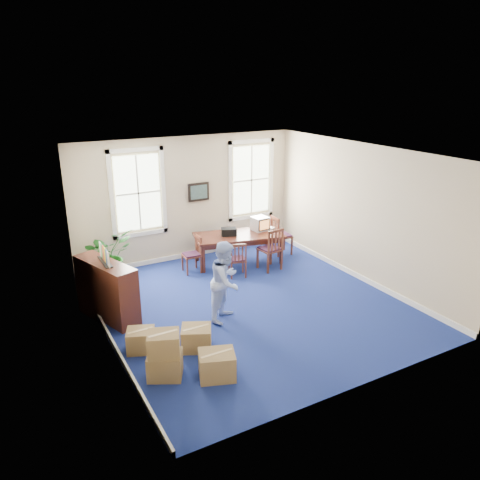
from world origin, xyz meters
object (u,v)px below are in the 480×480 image
chair_near_left (237,259)px  cardboard_boxes (174,347)px  conference_table (239,248)px  potted_plant (108,256)px  man (226,281)px  credenza (107,288)px  crt_tv (260,223)px

chair_near_left → cardboard_boxes: (-2.74, -2.89, -0.03)m
conference_table → potted_plant: potted_plant is taller
man → potted_plant: bearing=79.6°
man → potted_plant: size_ratio=1.28×
man → credenza: 2.38m
crt_tv → potted_plant: 3.95m
chair_near_left → potted_plant: 3.05m
chair_near_left → man: bearing=73.2°
chair_near_left → cardboard_boxes: 3.99m
conference_table → credenza: size_ratio=1.41×
credenza → man: bearing=-49.2°
conference_table → crt_tv: size_ratio=5.22×
conference_table → cardboard_boxes: bearing=-118.6°
crt_tv → conference_table: bearing=177.9°
crt_tv → chair_near_left: 1.48m
crt_tv → chair_near_left: crt_tv is taller
conference_table → potted_plant: 3.29m
conference_table → man: (-1.66, -2.51, 0.43)m
man → credenza: bearing=110.9°
conference_table → credenza: 3.94m
chair_near_left → potted_plant: bearing=-5.7°
credenza → potted_plant: potted_plant is taller
conference_table → potted_plant: (-3.25, 0.44, 0.25)m
credenza → cardboard_boxes: credenza is taller
crt_tv → credenza: size_ratio=0.27×
crt_tv → man: bearing=-138.7°
man → cardboard_boxes: man is taller
man → crt_tv: bearing=9.1°
conference_table → chair_near_left: (-0.46, -0.77, 0.06)m
chair_near_left → man: man is taller
crt_tv → man: (-2.32, -2.56, -0.14)m
cardboard_boxes → man: bearing=36.6°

